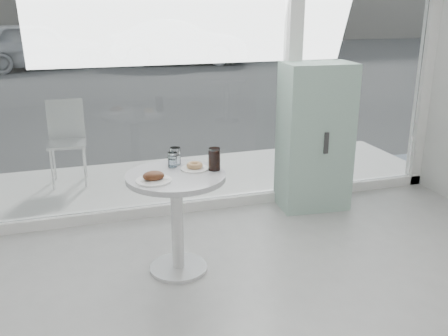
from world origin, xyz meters
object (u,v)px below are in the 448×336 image
object	(u,v)px
mint_cabinet	(315,137)
car_silver	(180,42)
cola_glass	(214,160)
plate_donut	(195,167)
car_white	(34,45)
plate_fritter	(154,177)
main_table	(177,203)
patio_chair	(67,136)
water_tumbler_b	(175,157)
water_tumbler_a	(173,161)

from	to	relation	value
mint_cabinet	car_silver	distance (m)	12.47
cola_glass	plate_donut	bearing A→B (deg)	157.90
car_white	car_silver	size ratio (longest dim) A/B	0.97
mint_cabinet	cola_glass	xyz separation A→B (m)	(-1.26, -0.84, 0.14)
plate_fritter	cola_glass	bearing A→B (deg)	13.13
plate_fritter	car_silver	bearing A→B (deg)	76.53
cola_glass	main_table	bearing A→B (deg)	-178.27
main_table	patio_chair	xyz separation A→B (m)	(-0.73, 2.20, 0.01)
main_table	car_silver	world-z (taller)	car_silver
water_tumbler_b	cola_glass	world-z (taller)	cola_glass
car_silver	plate_fritter	size ratio (longest dim) A/B	17.54
water_tumbler_b	cola_glass	size ratio (longest dim) A/B	0.80
water_tumbler_a	plate_donut	bearing A→B (deg)	-36.83
plate_fritter	water_tumbler_b	bearing A→B (deg)	55.76
mint_cabinet	water_tumbler_b	size ratio (longest dim) A/B	10.68
patio_chair	water_tumbler_a	distance (m)	2.18
mint_cabinet	plate_fritter	xyz separation A→B (m)	(-1.72, -0.95, 0.09)
patio_chair	car_white	size ratio (longest dim) A/B	0.21
main_table	car_white	size ratio (longest dim) A/B	0.18
main_table	cola_glass	world-z (taller)	cola_glass
plate_fritter	cola_glass	xyz separation A→B (m)	(0.46, 0.11, 0.05)
main_table	car_white	bearing A→B (deg)	96.39
mint_cabinet	plate_fritter	bearing A→B (deg)	-146.15
main_table	cola_glass	distance (m)	0.42
main_table	car_white	world-z (taller)	car_white
plate_fritter	plate_donut	bearing A→B (deg)	26.41
car_white	plate_donut	size ratio (longest dim) A/B	20.39
water_tumbler_a	cola_glass	size ratio (longest dim) A/B	0.68
main_table	patio_chair	distance (m)	2.32
car_silver	mint_cabinet	bearing A→B (deg)	-175.31
car_white	plate_fritter	world-z (taller)	car_white
water_tumbler_a	water_tumbler_b	distance (m)	0.06
mint_cabinet	patio_chair	distance (m)	2.66
patio_chair	car_white	distance (m)	11.21
mint_cabinet	car_white	size ratio (longest dim) A/B	0.34
plate_donut	water_tumbler_b	xyz separation A→B (m)	(-0.11, 0.16, 0.04)
patio_chair	plate_donut	world-z (taller)	patio_chair
car_white	cola_glass	xyz separation A→B (m)	(1.79, -13.37, 0.14)
car_silver	plate_fritter	distance (m)	13.71
main_table	plate_donut	xyz separation A→B (m)	(0.16, 0.06, 0.24)
patio_chair	water_tumbler_b	distance (m)	2.14
car_silver	water_tumbler_a	world-z (taller)	car_silver
car_silver	plate_donut	distance (m)	13.48
main_table	car_silver	size ratio (longest dim) A/B	0.18
mint_cabinet	car_white	bearing A→B (deg)	108.64
plate_fritter	water_tumbler_b	xyz separation A→B (m)	(0.22, 0.32, 0.03)
main_table	water_tumbler_b	world-z (taller)	water_tumbler_b
car_white	plate_fritter	xyz separation A→B (m)	(1.33, -13.48, 0.08)
plate_donut	cola_glass	distance (m)	0.16
main_table	car_silver	xyz separation A→B (m)	(3.02, 13.24, 0.17)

